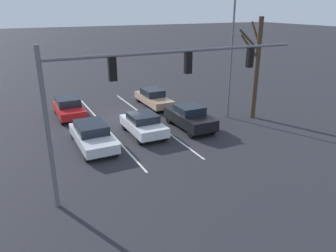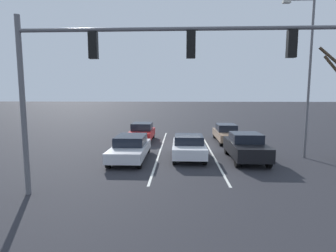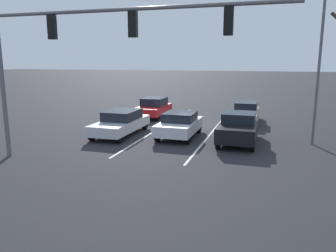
# 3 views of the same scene
# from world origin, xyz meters

# --- Properties ---
(ground_plane) EXTENTS (240.00, 240.00, 0.00)m
(ground_plane) POSITION_xyz_m (0.00, 0.00, 0.00)
(ground_plane) COLOR #28282D
(lane_stripe_left_divider) EXTENTS (0.12, 15.47, 0.01)m
(lane_stripe_left_divider) POSITION_xyz_m (-1.74, 1.73, 0.01)
(lane_stripe_left_divider) COLOR silver
(lane_stripe_left_divider) RESTS_ON ground_plane
(lane_stripe_center_divider) EXTENTS (0.12, 15.47, 0.01)m
(lane_stripe_center_divider) POSITION_xyz_m (1.74, 1.73, 0.01)
(lane_stripe_center_divider) COLOR silver
(lane_stripe_center_divider) RESTS_ON ground_plane
(car_black_leftlane_front) EXTENTS (1.91, 4.37, 1.61)m
(car_black_leftlane_front) POSITION_xyz_m (-3.50, 4.73, 0.82)
(car_black_leftlane_front) COLOR black
(car_black_leftlane_front) RESTS_ON ground_plane
(car_white_midlane_front) EXTENTS (1.93, 4.03, 1.42)m
(car_white_midlane_front) POSITION_xyz_m (-0.15, 4.41, 0.74)
(car_white_midlane_front) COLOR silver
(car_white_midlane_front) RESTS_ON ground_plane
(car_silver_rightlane_front) EXTENTS (1.93, 4.80, 1.42)m
(car_silver_rightlane_front) POSITION_xyz_m (3.35, 4.80, 0.73)
(car_silver_rightlane_front) COLOR silver
(car_silver_rightlane_front) RESTS_ON ground_plane
(car_tan_leftlane_second) EXTENTS (1.70, 4.74, 1.44)m
(car_tan_leftlane_second) POSITION_xyz_m (-3.45, -1.36, 0.73)
(car_tan_leftlane_second) COLOR tan
(car_tan_leftlane_second) RESTS_ON ground_plane
(car_red_rightlane_second) EXTENTS (1.86, 4.03, 1.49)m
(car_red_rightlane_second) POSITION_xyz_m (3.55, -1.55, 0.76)
(car_red_rightlane_second) COLOR red
(car_red_rightlane_second) RESTS_ON ground_plane
(traffic_signal_gantry) EXTENTS (12.29, 0.37, 6.75)m
(traffic_signal_gantry) POSITION_xyz_m (2.27, 10.45, 5.03)
(traffic_signal_gantry) COLOR slate
(traffic_signal_gantry) RESTS_ON ground_plane
(street_lamp_left_shoulder) EXTENTS (1.85, 0.24, 9.44)m
(street_lamp_left_shoulder) POSITION_xyz_m (-7.11, 4.01, 5.34)
(street_lamp_left_shoulder) COLOR slate
(street_lamp_left_shoulder) RESTS_ON ground_plane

